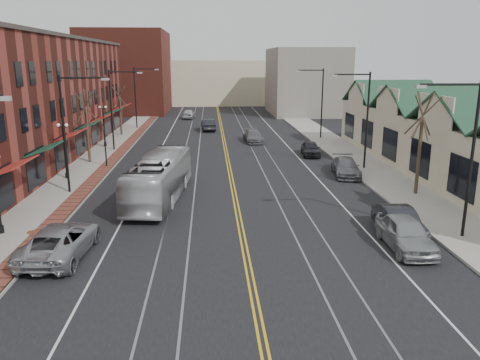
{
  "coord_description": "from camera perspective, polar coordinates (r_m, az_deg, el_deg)",
  "views": [
    {
      "loc": [
        -1.65,
        -16.2,
        9.1
      ],
      "look_at": [
        0.16,
        11.29,
        2.0
      ],
      "focal_mm": 35.0,
      "sensor_mm": 36.0,
      "label": 1
    }
  ],
  "objects": [
    {
      "name": "lamppost_l_2",
      "position": [
        38.5,
        -20.56,
        3.2
      ],
      "size": [
        0.84,
        0.28,
        4.27
      ],
      "color": "black",
      "rests_on": "sidewalk_left"
    },
    {
      "name": "parked_car_b",
      "position": [
        26.3,
        18.84,
        -4.88
      ],
      "size": [
        1.62,
        4.53,
        1.49
      ],
      "primitive_type": "imported",
      "rotation": [
        0.0,
        0.0,
        -0.01
      ],
      "color": "#212327",
      "rests_on": "ground"
    },
    {
      "name": "streetlight_l_3",
      "position": [
        65.01,
        -12.28,
        10.53
      ],
      "size": [
        3.33,
        0.25,
        8.0
      ],
      "color": "black",
      "rests_on": "sidewalk_left"
    },
    {
      "name": "streetlight_r_1",
      "position": [
        40.46,
        14.7,
        8.2
      ],
      "size": [
        3.33,
        0.25,
        8.0
      ],
      "color": "black",
      "rests_on": "sidewalk_right"
    },
    {
      "name": "streetlight_l_1",
      "position": [
        33.79,
        -20.02,
        6.66
      ],
      "size": [
        3.33,
        0.25,
        8.0
      ],
      "color": "black",
      "rests_on": "sidewalk_left"
    },
    {
      "name": "manhole_far",
      "position": [
        27.51,
        -23.97,
        -5.82
      ],
      "size": [
        0.6,
        0.6,
        0.02
      ],
      "primitive_type": "cylinder",
      "color": "#592D19",
      "rests_on": "sidewalk_left"
    },
    {
      "name": "distant_car_far",
      "position": [
        75.81,
        -6.26,
        8.04
      ],
      "size": [
        2.1,
        4.52,
        1.5
      ],
      "primitive_type": "imported",
      "rotation": [
        0.0,
        0.0,
        3.07
      ],
      "color": "#B9BCC1",
      "rests_on": "ground"
    },
    {
      "name": "streetlight_r_2",
      "position": [
        55.82,
        9.54,
        10.06
      ],
      "size": [
        3.33,
        0.25,
        8.0
      ],
      "color": "black",
      "rests_on": "sidewalk_right"
    },
    {
      "name": "sidewalk_right",
      "position": [
        39.73,
        16.44,
        0.72
      ],
      "size": [
        4.0,
        120.0,
        0.15
      ],
      "primitive_type": "cube",
      "color": "gray",
      "rests_on": "ground"
    },
    {
      "name": "transit_bus",
      "position": [
        31.41,
        -9.77,
        0.23
      ],
      "size": [
        3.79,
        10.99,
        3.0
      ],
      "primitive_type": "imported",
      "rotation": [
        0.0,
        0.0,
        3.02
      ],
      "color": "#B7B7B9",
      "rests_on": "ground"
    },
    {
      "name": "building_right",
      "position": [
        41.75,
        24.44,
        3.78
      ],
      "size": [
        8.0,
        36.0,
        4.6
      ],
      "primitive_type": "cube",
      "color": "beige",
      "rests_on": "ground"
    },
    {
      "name": "tree_left_near",
      "position": [
        43.93,
        -18.15,
        6.43
      ],
      "size": [
        1.78,
        1.37,
        6.48
      ],
      "color": "#382B21",
      "rests_on": "sidewalk_left"
    },
    {
      "name": "building_left",
      "position": [
        46.69,
        -25.87,
        8.6
      ],
      "size": [
        10.0,
        50.0,
        11.0
      ],
      "primitive_type": "cube",
      "color": "maroon",
      "rests_on": "ground"
    },
    {
      "name": "tree_left_far",
      "position": [
        59.49,
        -14.41,
        8.38
      ],
      "size": [
        1.66,
        1.28,
        6.02
      ],
      "color": "#382B21",
      "rests_on": "sidewalk_left"
    },
    {
      "name": "tree_right_mid",
      "position": [
        33.78,
        21.12,
        4.37
      ],
      "size": [
        1.9,
        1.46,
        6.93
      ],
      "color": "#382B21",
      "rests_on": "sidewalk_right"
    },
    {
      "name": "parked_suv",
      "position": [
        23.84,
        -21.06,
        -6.97
      ],
      "size": [
        2.99,
        5.83,
        1.57
      ],
      "primitive_type": "imported",
      "rotation": [
        0.0,
        0.0,
        3.07
      ],
      "color": "#9B9CA2",
      "rests_on": "ground"
    },
    {
      "name": "parked_car_d",
      "position": [
        46.2,
        8.6,
        3.8
      ],
      "size": [
        2.03,
        4.23,
        1.39
      ],
      "primitive_type": "imported",
      "rotation": [
        0.0,
        0.0,
        -0.1
      ],
      "color": "black",
      "rests_on": "ground"
    },
    {
      "name": "distant_car_right",
      "position": [
        53.36,
        1.64,
        5.37
      ],
      "size": [
        2.17,
        4.83,
        1.38
      ],
      "primitive_type": "imported",
      "rotation": [
        0.0,
        0.0,
        0.05
      ],
      "color": "slate",
      "rests_on": "ground"
    },
    {
      "name": "backdrop_left",
      "position": [
        87.41,
        -13.55,
        12.68
      ],
      "size": [
        14.0,
        18.0,
        14.0
      ],
      "primitive_type": "cube",
      "color": "maroon",
      "rests_on": "ground"
    },
    {
      "name": "traffic_signal",
      "position": [
        41.73,
        -16.15,
        4.57
      ],
      "size": [
        0.18,
        0.15,
        3.8
      ],
      "color": "black",
      "rests_on": "sidewalk_left"
    },
    {
      "name": "lamppost_l_3",
      "position": [
        51.88,
        -16.24,
        6.23
      ],
      "size": [
        0.84,
        0.28,
        4.27
      ],
      "color": "black",
      "rests_on": "sidewalk_left"
    },
    {
      "name": "parked_car_a",
      "position": [
        24.6,
        19.53,
        -6.13
      ],
      "size": [
        2.01,
        4.76,
        1.61
      ],
      "primitive_type": "imported",
      "rotation": [
        0.0,
        0.0,
        -0.02
      ],
      "color": "#989C9F",
      "rests_on": "ground"
    },
    {
      "name": "ground",
      "position": [
        18.65,
        1.86,
        -14.75
      ],
      "size": [
        160.0,
        160.0,
        0.0
      ],
      "primitive_type": "plane",
      "color": "black",
      "rests_on": "ground"
    },
    {
      "name": "backdrop_mid",
      "position": [
        101.32,
        -2.89,
        11.82
      ],
      "size": [
        22.0,
        14.0,
        9.0
      ],
      "primitive_type": "cube",
      "color": "beige",
      "rests_on": "ground"
    },
    {
      "name": "distant_car_left",
      "position": [
        62.35,
        -3.91,
        6.72
      ],
      "size": [
        2.05,
        4.73,
        1.51
      ],
      "primitive_type": "imported",
      "rotation": [
        0.0,
        0.0,
        3.24
      ],
      "color": "black",
      "rests_on": "ground"
    },
    {
      "name": "parked_car_c",
      "position": [
        38.66,
        12.79,
        1.54
      ],
      "size": [
        2.62,
        5.06,
        1.4
      ],
      "primitive_type": "imported",
      "rotation": [
        0.0,
        0.0,
        -0.14
      ],
      "color": "slate",
      "rests_on": "ground"
    },
    {
      "name": "streetlight_r_0",
      "position": [
        25.9,
        25.72,
        3.97
      ],
      "size": [
        3.33,
        0.25,
        8.0
      ],
      "color": "black",
      "rests_on": "sidewalk_right"
    },
    {
      "name": "backdrop_right",
      "position": [
        82.97,
        7.99,
        11.82
      ],
      "size": [
        12.0,
        16.0,
        11.0
      ],
      "primitive_type": "cube",
      "color": "slate",
      "rests_on": "ground"
    },
    {
      "name": "streetlight_l_2",
      "position": [
        49.28,
        -14.94,
        9.22
      ],
      "size": [
        3.33,
        0.25,
        8.0
      ],
      "color": "black",
      "rests_on": "sidewalk_left"
    },
    {
      "name": "sidewalk_left",
      "position": [
        38.72,
        -19.15,
        0.15
      ],
      "size": [
        4.0,
        120.0,
        0.15
      ],
      "primitive_type": "cube",
      "color": "gray",
      "rests_on": "ground"
    }
  ]
}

